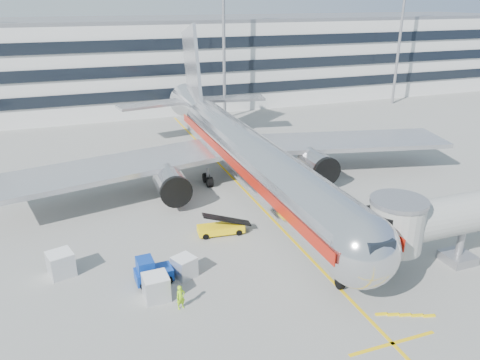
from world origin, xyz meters
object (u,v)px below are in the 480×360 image
object	(u,v)px
cargo_container_left	(156,287)
baggage_tug	(151,272)
cargo_container_front	(184,267)
ramp_worker	(181,297)
main_jet	(243,151)
belt_loader	(221,228)
cargo_container_right	(61,264)

from	to	relation	value
cargo_container_left	baggage_tug	bearing A→B (deg)	89.37
cargo_container_front	ramp_worker	bearing A→B (deg)	-107.15
main_jet	cargo_container_front	bearing A→B (deg)	-124.50
baggage_tug	cargo_container_front	distance (m)	2.42
belt_loader	main_jet	bearing A→B (deg)	59.33
main_jet	cargo_container_left	xyz separation A→B (m)	(-12.34, -16.43, -3.35)
main_jet	cargo_container_right	xyz separation A→B (m)	(-18.40, -11.11, -3.32)
ramp_worker	cargo_container_left	bearing A→B (deg)	112.75
main_jet	belt_loader	world-z (taller)	main_jet
belt_loader	baggage_tug	xyz separation A→B (m)	(-6.95, -5.30, 0.29)
main_jet	ramp_worker	xyz separation A→B (m)	(-11.04, -18.10, -3.38)
cargo_container_front	cargo_container_left	bearing A→B (deg)	-140.43
cargo_container_right	cargo_container_front	distance (m)	9.11
baggage_tug	ramp_worker	distance (m)	3.95
main_jet	ramp_worker	size ratio (longest dim) A/B	29.65
main_jet	baggage_tug	bearing A→B (deg)	-130.63
belt_loader	cargo_container_left	xyz separation A→B (m)	(-6.97, -7.36, 0.32)
cargo_container_front	baggage_tug	bearing A→B (deg)	178.87
cargo_container_left	belt_loader	bearing A→B (deg)	46.57
baggage_tug	cargo_container_left	size ratio (longest dim) A/B	1.53
cargo_container_front	ramp_worker	xyz separation A→B (m)	(-1.14, -3.69, 0.08)
cargo_container_right	ramp_worker	bearing A→B (deg)	-43.52
baggage_tug	cargo_container_right	distance (m)	6.89
baggage_tug	ramp_worker	xyz separation A→B (m)	(1.28, -3.74, -0.00)
belt_loader	cargo_container_right	xyz separation A→B (m)	(-13.02, -2.05, 0.35)
main_jet	belt_loader	size ratio (longest dim) A/B	11.93
baggage_tug	cargo_container_left	distance (m)	2.07
belt_loader	cargo_container_left	distance (m)	10.14
belt_loader	cargo_container_left	world-z (taller)	belt_loader
belt_loader	ramp_worker	distance (m)	10.67
belt_loader	cargo_container_right	world-z (taller)	belt_loader
cargo_container_right	ramp_worker	distance (m)	10.15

